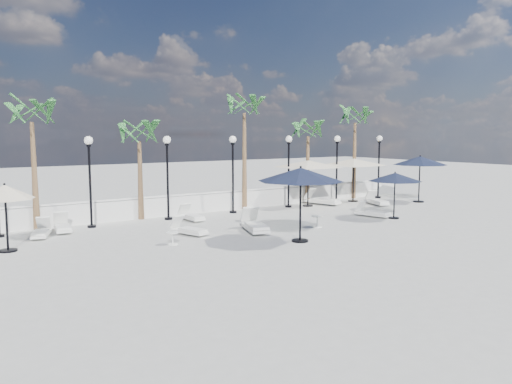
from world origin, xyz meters
TOP-DOWN VIEW (x-y plane):
  - ground at (0.00, 0.00)m, footprint 100.00×100.00m
  - balustrade at (0.00, 7.50)m, footprint 26.00×0.30m
  - lamppost_1 at (-7.00, 6.50)m, footprint 0.36×0.36m
  - lamppost_2 at (-3.50, 6.50)m, footprint 0.36×0.36m
  - lamppost_3 at (0.00, 6.50)m, footprint 0.36×0.36m
  - lamppost_4 at (3.50, 6.50)m, footprint 0.36×0.36m
  - lamppost_5 at (7.00, 6.50)m, footprint 0.36×0.36m
  - lamppost_6 at (10.50, 6.50)m, footprint 0.36×0.36m
  - palm_0 at (-9.00, 7.30)m, footprint 2.60×2.60m
  - palm_1 at (-4.50, 7.30)m, footprint 2.60×2.60m
  - palm_2 at (1.20, 7.30)m, footprint 2.60×2.60m
  - palm_3 at (5.50, 7.30)m, footprint 2.60×2.60m
  - palm_4 at (9.20, 7.30)m, footprint 2.60×2.60m
  - lounger_0 at (-8.24, 6.22)m, footprint 0.83×1.85m
  - lounger_1 at (-4.31, 2.81)m, footprint 1.04×1.78m
  - lounger_2 at (-9.17, 5.56)m, footprint 1.06×1.76m
  - lounger_3 at (-2.74, 5.70)m, footprint 0.60×1.73m
  - lounger_4 at (-1.82, 1.86)m, footprint 1.37×2.28m
  - lounger_5 at (4.85, 1.74)m, footprint 0.94×1.80m
  - lounger_6 at (5.66, 6.22)m, footprint 1.24×2.19m
  - lounger_7 at (8.09, 4.39)m, footprint 1.13×1.90m
  - side_table_0 at (-5.57, 1.53)m, footprint 0.46×0.46m
  - side_table_1 at (-0.60, 4.09)m, footprint 0.53×0.53m
  - side_table_2 at (0.90, 1.17)m, footprint 0.51×0.51m
  - parasol_navy_left at (-1.49, -0.61)m, footprint 3.15×3.15m
  - parasol_navy_mid at (5.33, 0.85)m, footprint 2.45×2.45m
  - parasol_navy_right at (11.00, 3.86)m, footprint 3.04×3.04m
  - parasol_cream_sq_a at (4.61, 6.20)m, footprint 5.48×5.48m
  - parasol_cream_sq_b at (8.05, 6.20)m, footprint 5.38×5.38m
  - parasol_cream_small at (-10.58, 3.68)m, footprint 1.88×1.88m

SIDE VIEW (x-z plane):
  - ground at x=0.00m, z-range 0.00..0.00m
  - lounger_2 at x=-9.17m, z-range -0.10..0.52m
  - lounger_1 at x=-4.31m, z-range -0.10..0.53m
  - lounger_5 at x=4.85m, z-range -0.11..0.54m
  - lounger_3 at x=-2.74m, z-range -0.11..0.54m
  - lounger_0 at x=-8.24m, z-range -0.11..0.56m
  - lounger_7 at x=8.09m, z-range -0.11..0.57m
  - lounger_6 at x=5.66m, z-range -0.13..0.65m
  - side_table_0 at x=-5.57m, z-range 0.05..0.50m
  - lounger_4 at x=-1.82m, z-range -0.13..0.68m
  - side_table_2 at x=0.90m, z-range 0.05..0.55m
  - side_table_1 at x=-0.60m, z-range 0.05..0.57m
  - balustrade at x=0.00m, z-range -0.04..0.97m
  - parasol_navy_mid at x=5.33m, z-range 0.83..3.03m
  - parasol_cream_small at x=-10.58m, z-range 0.82..3.13m
  - parasol_navy_right at x=11.00m, z-range 1.03..3.75m
  - parasol_navy_left at x=-1.49m, z-range 1.06..3.84m
  - parasol_cream_sq_a at x=4.61m, z-range 1.15..3.84m
  - parasol_cream_sq_b at x=8.05m, z-range 1.14..3.84m
  - lamppost_1 at x=-7.00m, z-range 0.57..4.41m
  - lamppost_2 at x=-3.50m, z-range 0.57..4.41m
  - lamppost_3 at x=0.00m, z-range 0.57..4.41m
  - lamppost_4 at x=3.50m, z-range 0.57..4.41m
  - lamppost_5 at x=7.00m, z-range 0.57..4.41m
  - lamppost_6 at x=10.50m, z-range 0.57..4.41m
  - palm_1 at x=-4.50m, z-range 1.40..6.10m
  - palm_3 at x=5.50m, z-range 1.50..6.40m
  - palm_0 at x=-9.00m, z-range 1.78..7.28m
  - palm_4 at x=9.20m, z-range 1.88..7.58m
  - palm_2 at x=1.20m, z-range 2.07..8.17m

